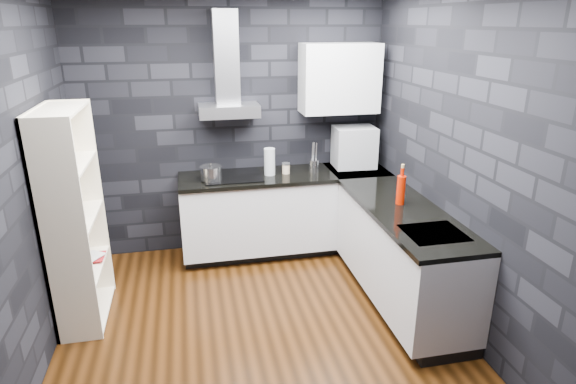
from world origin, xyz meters
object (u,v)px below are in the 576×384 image
object	(u,v)px
utensil_crock	(314,166)
appliance_garage	(354,147)
red_bottle	(401,190)
fruit_bowl	(71,220)
glass_vase	(270,162)
bookshelf	(74,219)
pot	(211,174)
storage_jar	(286,169)

from	to	relation	value
utensil_crock	appliance_garage	world-z (taller)	appliance_garage
red_bottle	fruit_bowl	bearing A→B (deg)	177.45
glass_vase	bookshelf	xyz separation A→B (m)	(-1.75, -0.83, -0.14)
glass_vase	red_bottle	size ratio (longest dim) A/B	1.10
pot	appliance_garage	distance (m)	1.57
glass_vase	red_bottle	world-z (taller)	glass_vase
red_bottle	fruit_bowl	xyz separation A→B (m)	(-2.72, 0.12, -0.09)
utensil_crock	bookshelf	bearing A→B (deg)	-159.52
bookshelf	appliance_garage	bearing A→B (deg)	6.23
pot	red_bottle	distance (m)	1.86
utensil_crock	appliance_garage	distance (m)	0.51
storage_jar	bookshelf	size ratio (longest dim) A/B	0.05
glass_vase	bookshelf	world-z (taller)	bookshelf
appliance_garage	red_bottle	xyz separation A→B (m)	(0.02, -1.16, -0.10)
fruit_bowl	appliance_garage	bearing A→B (deg)	20.99
glass_vase	fruit_bowl	distance (m)	2.00
fruit_bowl	pot	bearing A→B (deg)	37.29
utensil_crock	red_bottle	xyz separation A→B (m)	(0.50, -1.07, 0.06)
bookshelf	fruit_bowl	bearing A→B (deg)	-102.61
pot	storage_jar	size ratio (longest dim) A/B	2.14
storage_jar	red_bottle	bearing A→B (deg)	-53.57
bookshelf	fruit_bowl	xyz separation A→B (m)	(0.00, -0.11, 0.04)
pot	appliance_garage	world-z (taller)	appliance_garage
bookshelf	pot	bearing A→B (deg)	20.90
glass_vase	appliance_garage	size ratio (longest dim) A/B	0.64
appliance_garage	fruit_bowl	size ratio (longest dim) A/B	2.00
storage_jar	red_bottle	distance (m)	1.34
glass_vase	fruit_bowl	bearing A→B (deg)	-151.62
utensil_crock	bookshelf	distance (m)	2.38
glass_vase	utensil_crock	xyz separation A→B (m)	(0.47, -0.00, -0.07)
appliance_garage	fruit_bowl	xyz separation A→B (m)	(-2.70, -1.03, -0.19)
utensil_crock	pot	bearing A→B (deg)	-176.20
utensil_crock	fruit_bowl	world-z (taller)	utensil_crock
red_bottle	utensil_crock	bearing A→B (deg)	114.93
pot	fruit_bowl	bearing A→B (deg)	-142.71
red_bottle	storage_jar	bearing A→B (deg)	126.43
storage_jar	fruit_bowl	xyz separation A→B (m)	(-1.93, -0.96, -0.01)
red_bottle	fruit_bowl	distance (m)	2.73
pot	glass_vase	size ratio (longest dim) A/B	0.75
bookshelf	red_bottle	bearing A→B (deg)	-17.56
storage_jar	fruit_bowl	size ratio (longest dim) A/B	0.45
storage_jar	red_bottle	world-z (taller)	red_bottle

